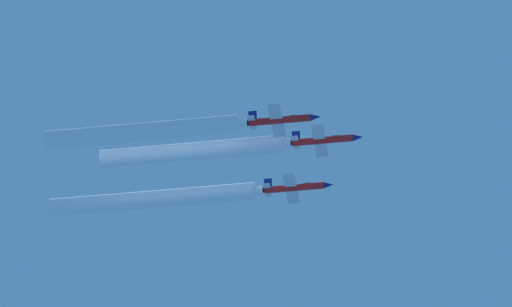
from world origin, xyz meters
The scene contains 6 objects.
jet_lead centered at (0.58, 5.75, 194.42)m, with size 8.25×12.01×2.89m.
jet_left_wingman centered at (-8.74, -0.08, 192.34)m, with size 8.25×12.01×2.89m.
jet_right_wingman centered at (8.80, -0.22, 192.72)m, with size 8.25×12.01×2.89m.
smoke_trail_lead centered at (0.58, -15.42, 194.39)m, with size 2.94×31.35×2.94m.
smoke_trail_left_wingman centered at (-8.74, -23.52, 192.31)m, with size 2.94×35.88×2.94m.
smoke_trail_right_wingman centered at (8.80, -21.96, 192.69)m, with size 2.94×32.48×2.94m.
Camera 1 is at (244.85, 28.10, 2.02)m, focal length 135.51 mm.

